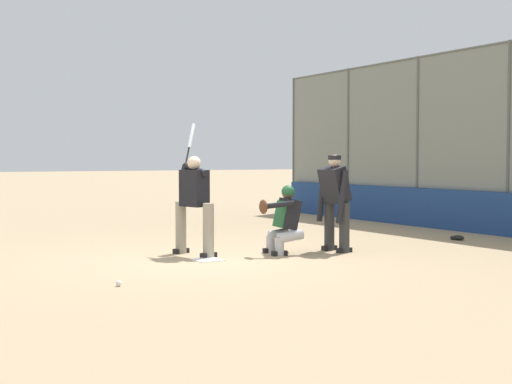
{
  "coord_description": "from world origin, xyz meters",
  "views": [
    {
      "loc": [
        -10.03,
        5.05,
        1.61
      ],
      "look_at": [
        0.19,
        -1.0,
        1.05
      ],
      "focal_mm": 50.0,
      "sensor_mm": 36.0,
      "label": 1
    }
  ],
  "objects_px": {
    "catcher_behind_plate": "(284,218)",
    "umpire_home": "(335,200)",
    "batter_at_plate": "(194,201)",
    "baseball_loose": "(119,283)",
    "fielding_glove_on_dirt": "(458,238)"
  },
  "relations": [
    {
      "from": "catcher_behind_plate",
      "to": "umpire_home",
      "type": "relative_size",
      "value": 0.69
    },
    {
      "from": "batter_at_plate",
      "to": "catcher_behind_plate",
      "type": "bearing_deg",
      "value": -126.5
    },
    {
      "from": "catcher_behind_plate",
      "to": "baseball_loose",
      "type": "xyz_separation_m",
      "value": [
        -1.52,
        3.46,
        -0.56
      ]
    },
    {
      "from": "umpire_home",
      "to": "catcher_behind_plate",
      "type": "bearing_deg",
      "value": 74.18
    },
    {
      "from": "batter_at_plate",
      "to": "catcher_behind_plate",
      "type": "height_order",
      "value": "batter_at_plate"
    },
    {
      "from": "fielding_glove_on_dirt",
      "to": "batter_at_plate",
      "type": "bearing_deg",
      "value": 83.08
    },
    {
      "from": "batter_at_plate",
      "to": "fielding_glove_on_dirt",
      "type": "xyz_separation_m",
      "value": [
        -0.66,
        -5.43,
        -0.85
      ]
    },
    {
      "from": "baseball_loose",
      "to": "batter_at_plate",
      "type": "bearing_deg",
      "value": -44.27
    },
    {
      "from": "batter_at_plate",
      "to": "baseball_loose",
      "type": "relative_size",
      "value": 30.07
    },
    {
      "from": "batter_at_plate",
      "to": "catcher_behind_plate",
      "type": "relative_size",
      "value": 1.92
    },
    {
      "from": "catcher_behind_plate",
      "to": "baseball_loose",
      "type": "bearing_deg",
      "value": 123.75
    },
    {
      "from": "batter_at_plate",
      "to": "baseball_loose",
      "type": "height_order",
      "value": "batter_at_plate"
    },
    {
      "from": "umpire_home",
      "to": "fielding_glove_on_dirt",
      "type": "height_order",
      "value": "umpire_home"
    },
    {
      "from": "umpire_home",
      "to": "fielding_glove_on_dirt",
      "type": "distance_m",
      "value": 3.24
    },
    {
      "from": "umpire_home",
      "to": "baseball_loose",
      "type": "bearing_deg",
      "value": 102.82
    }
  ]
}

